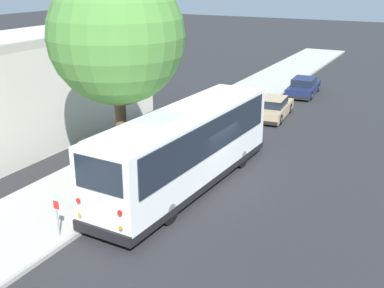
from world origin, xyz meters
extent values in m
plane|color=#28282B|center=(0.00, 0.00, 0.00)|extent=(160.00, 160.00, 0.00)
cube|color=#B2AFA8|center=(0.00, 4.36, 0.07)|extent=(80.00, 4.33, 0.15)
cube|color=#9D9A94|center=(0.00, 2.12, 0.07)|extent=(80.00, 0.14, 0.15)
cube|color=white|center=(-0.90, 0.74, 1.78)|extent=(10.86, 2.87, 2.96)
cube|color=black|center=(-0.90, 0.74, 0.44)|extent=(10.92, 2.92, 0.28)
cube|color=black|center=(-0.90, 0.74, 2.43)|extent=(9.98, 2.92, 1.42)
cube|color=black|center=(4.51, 0.49, 2.43)|extent=(0.12, 2.09, 1.49)
cube|color=black|center=(-6.30, 0.98, 2.53)|extent=(0.12, 1.92, 1.13)
cube|color=black|center=(4.51, 0.49, 3.11)|extent=(0.12, 1.72, 0.22)
cube|color=white|center=(-0.90, 0.74, 3.29)|extent=(10.19, 2.62, 0.10)
cube|color=silver|center=(-2.82, 0.82, 3.41)|extent=(2.04, 1.44, 0.20)
cube|color=black|center=(4.53, 0.49, 0.48)|extent=(0.21, 2.41, 0.36)
cube|color=black|center=(-6.33, 0.98, 0.48)|extent=(0.21, 2.41, 0.36)
cylinder|color=red|center=(-6.34, 1.84, 1.48)|extent=(0.04, 0.18, 0.18)
cylinder|color=orange|center=(-6.34, 1.84, 0.95)|extent=(0.04, 0.14, 0.14)
cylinder|color=red|center=(-6.42, 0.12, 1.48)|extent=(0.04, 0.18, 0.18)
cylinder|color=orange|center=(-6.42, 0.12, 0.95)|extent=(0.04, 0.14, 0.14)
cube|color=white|center=(4.62, 1.29, 0.65)|extent=(0.05, 0.32, 0.18)
cube|color=white|center=(4.55, -0.31, 0.65)|extent=(0.05, 0.32, 0.18)
cube|color=black|center=(4.21, 1.86, 2.71)|extent=(0.06, 0.10, 0.24)
cylinder|color=black|center=(2.33, 1.63, 0.54)|extent=(1.10, 0.35, 1.08)
cylinder|color=slate|center=(2.33, 1.63, 0.54)|extent=(0.50, 0.34, 0.49)
cylinder|color=black|center=(2.24, -0.45, 0.54)|extent=(1.10, 0.35, 1.08)
cylinder|color=slate|center=(2.24, -0.45, 0.54)|extent=(0.50, 0.34, 0.49)
cylinder|color=black|center=(-3.87, 1.91, 0.54)|extent=(1.10, 0.35, 1.08)
cylinder|color=slate|center=(-3.87, 1.91, 0.54)|extent=(0.50, 0.34, 0.49)
cylinder|color=black|center=(-3.96, -0.17, 0.54)|extent=(1.10, 0.35, 1.08)
cylinder|color=slate|center=(-3.96, -0.17, 0.54)|extent=(0.50, 0.34, 0.49)
cube|color=tan|center=(10.84, 0.86, 0.46)|extent=(4.47, 1.98, 0.61)
cube|color=black|center=(10.73, 0.85, 1.01)|extent=(2.17, 1.57, 0.48)
cube|color=tan|center=(10.73, 0.85, 1.25)|extent=(2.08, 1.53, 0.05)
cube|color=black|center=(13.03, 1.04, 0.25)|extent=(0.21, 1.58, 0.20)
cube|color=black|center=(8.65, 0.68, 0.25)|extent=(0.21, 1.58, 0.20)
cylinder|color=black|center=(12.15, 1.71, 0.31)|extent=(0.63, 0.25, 0.62)
cylinder|color=slate|center=(12.15, 1.71, 0.31)|extent=(0.30, 0.24, 0.28)
cylinder|color=black|center=(12.27, 0.24, 0.31)|extent=(0.63, 0.25, 0.62)
cylinder|color=slate|center=(12.27, 0.24, 0.31)|extent=(0.30, 0.24, 0.28)
cylinder|color=black|center=(9.41, 1.48, 0.31)|extent=(0.63, 0.25, 0.62)
cylinder|color=slate|center=(9.41, 1.48, 0.31)|extent=(0.30, 0.24, 0.28)
cylinder|color=black|center=(9.53, 0.01, 0.31)|extent=(0.63, 0.25, 0.62)
cylinder|color=slate|center=(9.53, 0.01, 0.31)|extent=(0.30, 0.24, 0.28)
cube|color=#19234C|center=(17.61, 0.79, 0.46)|extent=(4.59, 2.04, 0.62)
cube|color=black|center=(17.49, 0.79, 1.01)|extent=(2.22, 1.65, 0.48)
cube|color=#19234C|center=(17.49, 0.79, 1.25)|extent=(2.13, 1.61, 0.05)
cube|color=black|center=(19.86, 0.94, 0.26)|extent=(0.19, 1.70, 0.20)
cube|color=black|center=(15.35, 0.65, 0.26)|extent=(0.19, 1.70, 0.20)
cylinder|color=black|center=(18.96, 1.69, 0.31)|extent=(0.64, 0.24, 0.62)
cylinder|color=slate|center=(18.96, 1.69, 0.31)|extent=(0.29, 0.24, 0.28)
cylinder|color=black|center=(19.07, 0.09, 0.31)|extent=(0.64, 0.24, 0.62)
cylinder|color=slate|center=(19.07, 0.09, 0.31)|extent=(0.29, 0.24, 0.28)
cylinder|color=black|center=(16.14, 1.50, 0.31)|extent=(0.64, 0.24, 0.62)
cylinder|color=slate|center=(16.14, 1.50, 0.31)|extent=(0.29, 0.24, 0.28)
cylinder|color=black|center=(16.25, -0.10, 0.31)|extent=(0.64, 0.24, 0.62)
cylinder|color=slate|center=(16.25, -0.10, 0.31)|extent=(0.29, 0.24, 0.28)
cylinder|color=brown|center=(-2.11, 3.08, 2.28)|extent=(0.46, 0.46, 4.26)
sphere|color=#4C8438|center=(-2.11, 3.08, 6.25)|extent=(5.25, 5.25, 5.25)
cylinder|color=gray|center=(-6.68, 2.51, 0.66)|extent=(0.06, 0.06, 1.02)
cube|color=red|center=(-6.68, 2.51, 1.31)|extent=(0.02, 0.22, 0.28)
cylinder|color=gray|center=(-4.68, 2.51, 0.72)|extent=(0.06, 0.06, 1.15)
cube|color=red|center=(-4.68, 2.51, 1.44)|extent=(0.02, 0.22, 0.28)
camera|label=1|loc=(-17.22, -8.05, 8.50)|focal=45.00mm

